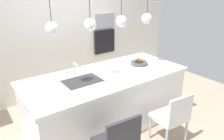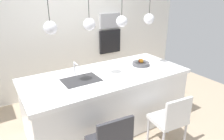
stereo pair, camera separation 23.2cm
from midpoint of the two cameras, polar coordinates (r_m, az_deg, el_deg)
The scene contains 13 objects.
floor at distance 3.79m, azimuth -3.07°, elevation -14.42°, with size 6.60×6.60×0.00m, color tan.
back_wall at distance 4.65m, azimuth -14.75°, elevation 9.26°, with size 6.00×0.10×2.60m, color silver.
kitchen_island at distance 3.54m, azimuth -3.22°, elevation -8.20°, with size 2.66×1.16×0.94m.
sink_basin at distance 3.14m, azimuth -10.28°, elevation -3.08°, with size 0.56×0.40×0.02m, color #2D2D30.
faucet at distance 3.27m, azimuth -12.11°, elevation 0.54°, with size 0.02×0.17×0.22m.
fruit_bowl at distance 3.76m, azimuth 5.70°, elevation 2.04°, with size 0.31×0.31×0.13m.
microwave at distance 5.01m, azimuth -3.57°, elevation 13.41°, with size 0.54×0.08×0.34m, color #9E9EA3.
oven at distance 5.10m, azimuth -3.45°, elevation 7.84°, with size 0.56×0.08×0.56m, color black.
chair_middle at distance 3.19m, azimuth 14.34°, elevation -12.18°, with size 0.51×0.46×0.85m.
pendant_light_left at distance 2.77m, azimuth -18.54°, elevation 10.78°, with size 0.18×0.18×0.78m.
pendant_light_center_left at distance 2.98m, azimuth -8.28°, elevation 12.31°, with size 0.18×0.18×0.78m.
pendant_light_center_right at distance 3.27m, azimuth 0.47°, elevation 13.30°, with size 0.18×0.18×0.78m.
pendant_light_right at distance 3.63m, azimuth 7.70°, elevation 13.88°, with size 0.18×0.18×0.78m.
Camera 1 is at (-1.75, -2.54, 2.21)m, focal length 33.19 mm.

